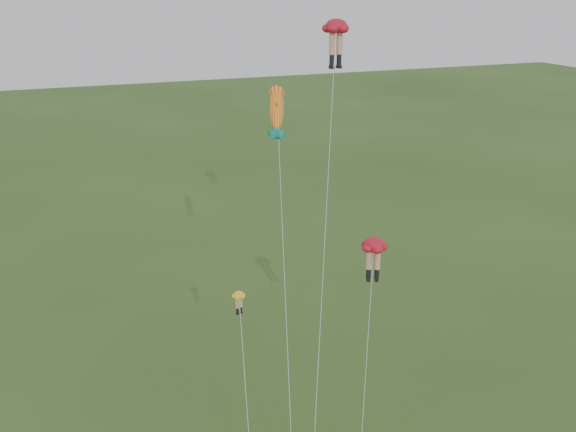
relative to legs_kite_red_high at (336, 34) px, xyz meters
name	(u,v)px	position (x,y,z in m)	size (l,w,h in m)	color
legs_kite_red_high	(336,34)	(0.00, 0.00, 0.00)	(7.93, 13.89, 23.20)	red
legs_kite_red_mid	(374,251)	(-0.99, -7.52, -10.84)	(3.92, 5.72, 12.19)	red
legs_kite_yellow	(240,313)	(-8.17, -5.85, -14.08)	(2.46, 8.61, 9.21)	yellow
fish_kite	(277,110)	(-5.00, -3.27, -3.61)	(3.45, 10.35, 20.17)	yellow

